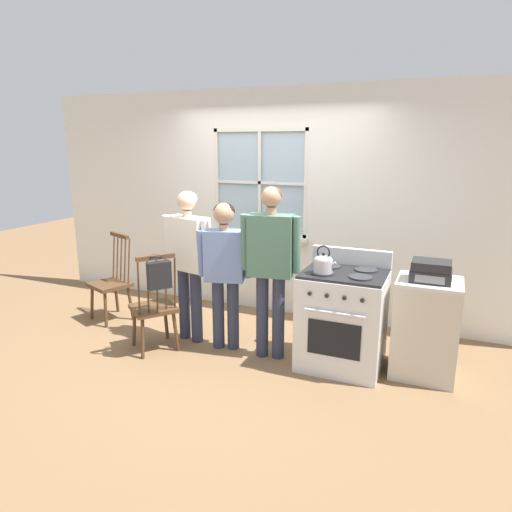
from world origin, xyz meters
TOP-DOWN VIEW (x-y plane):
  - ground_plane at (0.00, 0.00)m, footprint 16.00×16.00m
  - wall_back at (0.01, 1.40)m, footprint 6.40×0.16m
  - chair_by_window at (-0.72, -0.15)m, footprint 0.57×0.58m
  - chair_near_wall at (-1.68, 0.35)m, footprint 0.54×0.53m
  - person_elderly_left at (-0.52, 0.20)m, footprint 0.62×0.30m
  - person_teen_center at (-0.08, 0.17)m, footprint 0.55×0.31m
  - person_adult_right at (0.42, 0.15)m, footprint 0.58×0.27m
  - stove at (1.11, 0.25)m, footprint 0.76×0.68m
  - kettle at (0.94, 0.12)m, footprint 0.21×0.17m
  - potted_plant at (-0.24, 1.31)m, footprint 0.12×0.12m
  - handbag at (-0.54, -0.30)m, footprint 0.25×0.25m
  - side_counter at (1.84, 0.37)m, footprint 0.55×0.50m
  - stereo at (1.84, 0.35)m, footprint 0.34×0.29m

SIDE VIEW (x-z plane):
  - ground_plane at x=0.00m, z-range 0.00..0.00m
  - chair_by_window at x=-0.72m, z-range -0.07..0.96m
  - chair_near_wall at x=-1.68m, z-range -0.07..0.96m
  - side_counter at x=1.84m, z-range 0.00..0.90m
  - stove at x=1.11m, z-range -0.07..1.01m
  - handbag at x=-0.54m, z-range 0.71..1.01m
  - person_teen_center at x=-0.08m, z-range 0.16..1.67m
  - person_elderly_left at x=-0.52m, z-range 0.17..1.77m
  - stereo at x=1.84m, z-range 0.90..1.08m
  - person_adult_right at x=0.42m, z-range 0.17..1.85m
  - kettle at x=0.94m, z-range 0.90..1.15m
  - potted_plant at x=-0.24m, z-range 0.91..1.19m
  - wall_back at x=0.01m, z-range -0.02..2.68m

